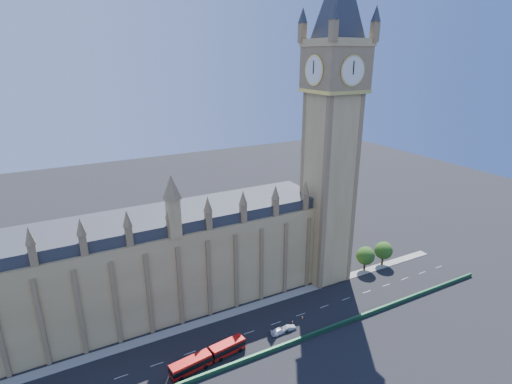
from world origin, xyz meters
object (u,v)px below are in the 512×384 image
red_bus (209,357)px  car_silver (289,328)px  car_grey (280,330)px  car_white (280,331)px

red_bus → car_silver: red_bus is taller
car_grey → car_silver: size_ratio=1.12×
car_silver → car_white: bearing=90.8°
red_bus → car_grey: (20.12, 1.29, -0.92)m
car_silver → car_white: car_white is taller
car_grey → car_silver: 2.54m
red_bus → car_white: 20.06m
car_grey → car_silver: car_grey is taller
car_grey → car_white: bearing=137.3°
car_grey → car_white: car_grey is taller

